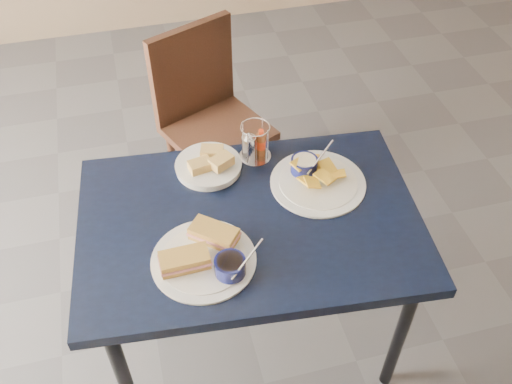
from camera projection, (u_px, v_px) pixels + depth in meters
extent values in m
plane|color=#49494E|center=(245.00, 315.00, 2.39)|extent=(6.00, 6.00, 0.00)
cube|color=black|center=(250.00, 223.00, 1.78)|extent=(1.12, 0.81, 0.04)
cylinder|color=black|center=(402.00, 330.00, 1.94)|extent=(0.04, 0.04, 0.71)
cylinder|color=black|center=(115.00, 256.00, 2.16)|extent=(0.04, 0.04, 0.71)
cylinder|color=black|center=(343.00, 212.00, 2.32)|extent=(0.04, 0.04, 0.71)
cube|color=black|center=(218.00, 132.00, 2.58)|extent=(0.53, 0.52, 0.04)
cylinder|color=black|center=(192.00, 196.00, 2.60)|extent=(0.04, 0.04, 0.40)
cylinder|color=black|center=(262.00, 184.00, 2.66)|extent=(0.04, 0.04, 0.40)
cylinder|color=black|center=(181.00, 152.00, 2.81)|extent=(0.04, 0.04, 0.40)
cylinder|color=black|center=(246.00, 141.00, 2.87)|extent=(0.04, 0.04, 0.40)
cube|color=black|center=(207.00, 67.00, 2.53)|extent=(0.39, 0.20, 0.43)
cylinder|color=white|center=(204.00, 260.00, 1.65)|extent=(0.31, 0.31, 0.01)
cylinder|color=white|center=(204.00, 259.00, 1.65)|extent=(0.25, 0.25, 0.00)
cube|color=#BB9143|center=(185.00, 260.00, 1.61)|extent=(0.14, 0.07, 0.04)
cube|color=tan|center=(185.00, 261.00, 1.62)|extent=(0.15, 0.08, 0.01)
cube|color=#BB9143|center=(214.00, 234.00, 1.68)|extent=(0.15, 0.14, 0.04)
cube|color=tan|center=(214.00, 235.00, 1.69)|extent=(0.16, 0.15, 0.01)
cylinder|color=#0A0D38|center=(230.00, 266.00, 1.60)|extent=(0.09, 0.09, 0.05)
cylinder|color=black|center=(230.00, 263.00, 1.58)|extent=(0.08, 0.08, 0.01)
cylinder|color=silver|center=(247.00, 259.00, 1.56)|extent=(0.11, 0.07, 0.08)
cylinder|color=white|center=(318.00, 183.00, 1.88)|extent=(0.31, 0.31, 0.01)
cylinder|color=white|center=(318.00, 182.00, 1.87)|extent=(0.26, 0.26, 0.00)
cube|color=yellow|center=(320.00, 172.00, 1.90)|extent=(0.07, 0.05, 0.02)
cube|color=yellow|center=(335.00, 177.00, 1.87)|extent=(0.07, 0.06, 0.03)
cube|color=yellow|center=(327.00, 168.00, 1.90)|extent=(0.05, 0.07, 0.02)
cube|color=yellow|center=(308.00, 183.00, 1.84)|extent=(0.07, 0.08, 0.02)
cube|color=yellow|center=(312.00, 185.00, 1.83)|extent=(0.05, 0.07, 0.03)
cube|color=yellow|center=(309.00, 159.00, 1.91)|extent=(0.08, 0.07, 0.02)
cube|color=yellow|center=(325.00, 177.00, 1.84)|extent=(0.07, 0.08, 0.01)
cube|color=yellow|center=(301.00, 166.00, 1.87)|extent=(0.08, 0.07, 0.03)
cylinder|color=#0A0D38|center=(304.00, 165.00, 1.89)|extent=(0.09, 0.09, 0.05)
cylinder|color=beige|center=(304.00, 162.00, 1.88)|extent=(0.08, 0.08, 0.01)
cylinder|color=silver|center=(320.00, 157.00, 1.85)|extent=(0.11, 0.07, 0.08)
cylinder|color=white|center=(209.00, 167.00, 1.92)|extent=(0.22, 0.22, 0.02)
cylinder|color=white|center=(208.00, 165.00, 1.91)|extent=(0.18, 0.18, 0.00)
cube|color=tan|center=(200.00, 166.00, 1.88)|extent=(0.08, 0.06, 0.03)
cube|color=tan|center=(212.00, 152.00, 1.92)|extent=(0.09, 0.07, 0.03)
cube|color=tan|center=(221.00, 162.00, 1.88)|extent=(0.09, 0.08, 0.03)
cylinder|color=silver|center=(255.00, 156.00, 1.97)|extent=(0.11, 0.11, 0.01)
cylinder|color=silver|center=(262.00, 133.00, 1.95)|extent=(0.01, 0.01, 0.13)
cylinder|color=silver|center=(243.00, 136.00, 1.94)|extent=(0.01, 0.01, 0.13)
cylinder|color=silver|center=(248.00, 149.00, 1.89)|extent=(0.01, 0.01, 0.13)
cylinder|color=silver|center=(268.00, 146.00, 1.90)|extent=(0.01, 0.01, 0.13)
torus|color=silver|center=(255.00, 127.00, 1.88)|extent=(0.10, 0.10, 0.00)
cylinder|color=silver|center=(249.00, 147.00, 1.93)|extent=(0.05, 0.05, 0.08)
cone|color=silver|center=(249.00, 135.00, 1.89)|extent=(0.04, 0.04, 0.02)
cylinder|color=brown|center=(261.00, 144.00, 1.94)|extent=(0.03, 0.03, 0.08)
cylinder|color=#BB2A0A|center=(261.00, 144.00, 1.94)|extent=(0.03, 0.03, 0.03)
cylinder|color=#BB2A0A|center=(261.00, 132.00, 1.91)|extent=(0.02, 0.02, 0.02)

